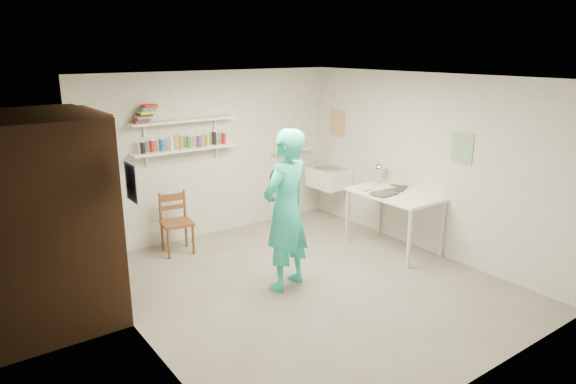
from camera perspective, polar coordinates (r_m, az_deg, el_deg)
floor at (r=6.18m, az=2.22°, el=-10.32°), size 4.00×4.50×0.02m
ceiling at (r=5.56m, az=2.49°, el=12.68°), size 4.00×4.50×0.02m
wall_back at (r=7.61m, az=-8.29°, el=4.17°), size 4.00×0.02×2.40m
wall_front at (r=4.31m, az=21.42°, el=-5.85°), size 4.00×0.02×2.40m
wall_left at (r=4.82m, az=-16.78°, el=-3.14°), size 0.02×4.50×2.40m
wall_right at (r=7.14m, az=15.12°, el=3.03°), size 0.02×4.50×2.40m
doorway_recess at (r=5.85m, az=-19.93°, el=-2.19°), size 0.02×0.90×2.00m
corridor_box at (r=5.70m, az=-26.80°, el=-2.90°), size 1.40×1.50×2.10m
door_lintel at (r=5.64m, az=-20.73°, el=8.06°), size 0.06×1.05×0.10m
door_jamb_near at (r=5.40m, az=-18.19°, el=-3.50°), size 0.06×0.10×2.00m
door_jamb_far at (r=6.32m, az=-21.06°, el=-1.00°), size 0.06×0.10×2.00m
shelf_lower at (r=7.25m, az=-11.35°, el=4.66°), size 1.50×0.22×0.03m
shelf_upper at (r=7.18m, az=-11.53°, el=7.79°), size 1.50×0.22×0.03m
ledge_shelf at (r=8.25m, az=0.35°, el=4.67°), size 0.70×0.14×0.03m
poster_left at (r=4.78m, az=-17.06°, el=1.04°), size 0.01×0.28×0.36m
poster_right_a at (r=8.29m, az=5.47°, el=7.66°), size 0.01×0.34×0.42m
poster_right_b at (r=6.75m, az=18.80°, el=4.61°), size 0.01×0.30×0.38m
belfast_sink at (r=8.23m, az=4.53°, el=1.59°), size 0.48×0.60×0.30m
man at (r=5.80m, az=-0.24°, el=-2.05°), size 0.78×0.63×1.87m
wall_clock at (r=5.91m, az=-0.94°, el=1.43°), size 0.33×0.13×0.34m
wooden_chair at (r=7.09m, az=-12.26°, el=-3.39°), size 0.44×0.43×0.85m
work_table at (r=7.20m, az=11.62°, el=-3.20°), size 0.73×1.22×0.82m
desk_lamp at (r=7.49m, az=10.19°, el=2.62°), size 0.15×0.15×0.15m
spray_cans at (r=7.23m, az=-11.40°, el=5.44°), size 1.32×0.06×0.17m
book_stack at (r=6.97m, az=-15.57°, el=8.35°), size 0.32×0.14×0.22m
ledge_pots at (r=8.24m, az=0.35°, el=5.08°), size 0.48×0.07×0.09m
papers at (r=7.08m, az=11.81°, el=0.03°), size 0.30×0.22×0.03m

